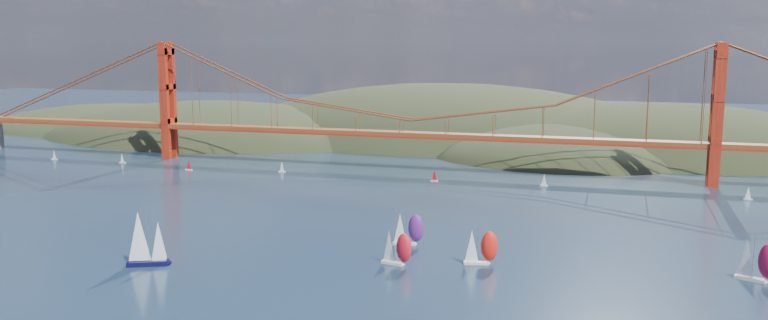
{
  "coord_description": "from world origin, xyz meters",
  "views": [
    {
      "loc": [
        81.0,
        -129.21,
        55.55
      ],
      "look_at": [
        14.43,
        90.0,
        18.99
      ],
      "focal_mm": 35.0,
      "sensor_mm": 36.0,
      "label": 1
    }
  ],
  "objects_px": {
    "sloop_navy": "(145,239)",
    "racer_2": "(757,260)",
    "racer_rwb": "(408,228)",
    "racer_0": "(396,247)",
    "racer_1": "(480,247)"
  },
  "relations": [
    {
      "from": "racer_0",
      "to": "racer_2",
      "type": "height_order",
      "value": "racer_2"
    },
    {
      "from": "racer_2",
      "to": "racer_rwb",
      "type": "relative_size",
      "value": 1.11
    },
    {
      "from": "racer_0",
      "to": "racer_1",
      "type": "height_order",
      "value": "racer_1"
    },
    {
      "from": "sloop_navy",
      "to": "racer_rwb",
      "type": "distance_m",
      "value": 68.81
    },
    {
      "from": "racer_1",
      "to": "racer_rwb",
      "type": "distance_m",
      "value": 25.37
    },
    {
      "from": "sloop_navy",
      "to": "racer_0",
      "type": "relative_size",
      "value": 1.61
    },
    {
      "from": "racer_0",
      "to": "racer_rwb",
      "type": "relative_size",
      "value": 0.97
    },
    {
      "from": "sloop_navy",
      "to": "racer_rwb",
      "type": "relative_size",
      "value": 1.57
    },
    {
      "from": "racer_2",
      "to": "racer_rwb",
      "type": "height_order",
      "value": "racer_2"
    },
    {
      "from": "racer_0",
      "to": "sloop_navy",
      "type": "bearing_deg",
      "value": -148.57
    },
    {
      "from": "sloop_navy",
      "to": "racer_rwb",
      "type": "bearing_deg",
      "value": 9.03
    },
    {
      "from": "sloop_navy",
      "to": "racer_0",
      "type": "distance_m",
      "value": 62.64
    },
    {
      "from": "sloop_navy",
      "to": "racer_2",
      "type": "xyz_separation_m",
      "value": [
        143.71,
        30.61,
        -1.64
      ]
    },
    {
      "from": "sloop_navy",
      "to": "racer_rwb",
      "type": "height_order",
      "value": "sloop_navy"
    },
    {
      "from": "sloop_navy",
      "to": "racer_2",
      "type": "distance_m",
      "value": 146.94
    }
  ]
}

